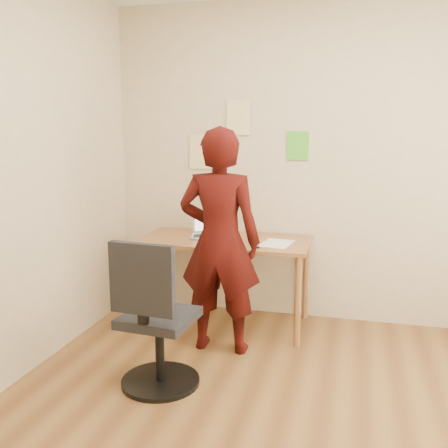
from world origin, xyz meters
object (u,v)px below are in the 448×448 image
(laptop, at_px, (210,231))
(person, at_px, (220,241))
(office_chair, at_px, (154,326))
(phone, at_px, (255,246))
(desk, at_px, (225,249))

(laptop, bearing_deg, person, -78.54)
(office_chair, bearing_deg, phone, 69.55)
(office_chair, bearing_deg, desk, 87.41)
(laptop, bearing_deg, phone, -43.70)
(desk, relative_size, phone, 11.11)
(phone, xyz_separation_m, office_chair, (-0.45, -0.96, -0.32))
(laptop, height_order, office_chair, office_chair)
(desk, height_order, office_chair, office_chair)
(person, bearing_deg, desk, -81.18)
(desk, distance_m, laptop, 0.21)
(laptop, distance_m, phone, 0.53)
(laptop, relative_size, office_chair, 0.37)
(laptop, bearing_deg, office_chair, -101.70)
(phone, bearing_deg, person, -144.07)
(office_chair, relative_size, person, 0.59)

